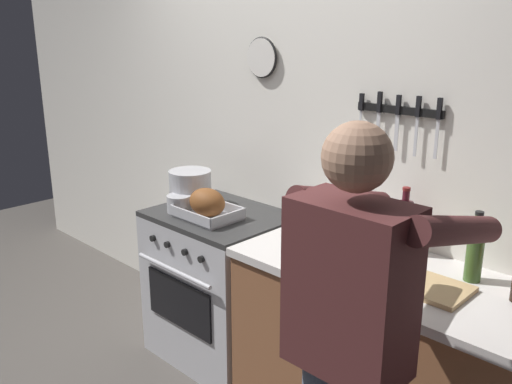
% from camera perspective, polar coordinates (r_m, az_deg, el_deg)
% --- Properties ---
extents(wall_back, '(6.00, 0.13, 2.60)m').
position_cam_1_polar(wall_back, '(3.12, 3.70, 5.37)').
color(wall_back, white).
rests_on(wall_back, ground).
extents(stove, '(0.76, 0.67, 0.90)m').
position_cam_1_polar(stove, '(3.30, -3.69, -9.65)').
color(stove, '#BCBCC1').
rests_on(stove, ground).
extents(person_cook, '(0.51, 0.63, 1.66)m').
position_cam_1_polar(person_cook, '(1.84, 9.88, -14.85)').
color(person_cook, '#4C566B').
rests_on(person_cook, ground).
extents(roasting_pan, '(0.35, 0.26, 0.17)m').
position_cam_1_polar(roasting_pan, '(3.03, -5.10, -1.37)').
color(roasting_pan, '#B7B7BC').
rests_on(roasting_pan, stove).
extents(stock_pot, '(0.25, 0.25, 0.21)m').
position_cam_1_polar(stock_pot, '(3.27, -6.85, 0.45)').
color(stock_pot, '#B7B7BC').
rests_on(stock_pot, stove).
extents(saucepan, '(0.14, 0.14, 0.10)m').
position_cam_1_polar(saucepan, '(3.16, -8.01, -1.20)').
color(saucepan, '#B7B7BC').
rests_on(saucepan, stove).
extents(cutting_board, '(0.36, 0.24, 0.02)m').
position_cam_1_polar(cutting_board, '(2.35, 16.99, -9.24)').
color(cutting_board, tan).
rests_on(cutting_board, counter_block).
extents(bottle_wine_red, '(0.07, 0.07, 0.32)m').
position_cam_1_polar(bottle_wine_red, '(2.63, 15.12, -3.40)').
color(bottle_wine_red, '#47141E').
rests_on(bottle_wine_red, counter_block).
extents(bottle_olive_oil, '(0.07, 0.07, 0.30)m').
position_cam_1_polar(bottle_olive_oil, '(2.44, 21.84, -5.83)').
color(bottle_olive_oil, '#385623').
rests_on(bottle_olive_oil, counter_block).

